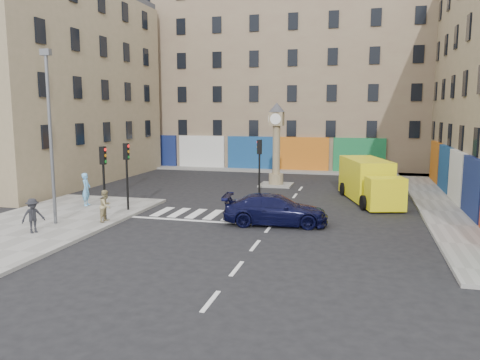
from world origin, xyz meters
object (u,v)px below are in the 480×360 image
at_px(traffic_light_island, 259,159).
at_px(traffic_light_left_near, 103,171).
at_px(navy_sedan, 275,210).
at_px(yellow_van, 369,181).
at_px(traffic_light_left_far, 127,166).
at_px(pedestrian_tan, 106,206).
at_px(lamp_post, 50,128).
at_px(clock_pillar, 276,139).
at_px(pedestrian_dark, 33,216).
at_px(pedestrian_blue, 86,189).

bearing_deg(traffic_light_island, traffic_light_left_near, -128.93).
xyz_separation_m(navy_sedan, yellow_van, (4.54, 7.50, 0.53)).
height_order(traffic_light_left_far, pedestrian_tan, traffic_light_left_far).
bearing_deg(lamp_post, traffic_light_left_far, 63.43).
distance_m(clock_pillar, pedestrian_tan, 15.65).
height_order(traffic_light_island, pedestrian_dark, traffic_light_island).
bearing_deg(pedestrian_dark, traffic_light_left_far, 15.76).
relative_size(clock_pillar, yellow_van, 0.82).
height_order(lamp_post, pedestrian_blue, lamp_post).
distance_m(yellow_van, pedestrian_tan, 15.92).
relative_size(traffic_light_left_near, clock_pillar, 0.61).
relative_size(traffic_light_island, pedestrian_tan, 2.33).
relative_size(traffic_light_island, lamp_post, 0.45).
distance_m(traffic_light_island, navy_sedan, 6.72).
bearing_deg(pedestrian_tan, traffic_light_left_near, 34.16).
bearing_deg(traffic_light_island, traffic_light_left_far, -139.40).
bearing_deg(traffic_light_island, pedestrian_tan, -126.13).
xyz_separation_m(traffic_light_left_far, pedestrian_dark, (-1.72, -5.60, -1.69)).
height_order(traffic_light_left_far, clock_pillar, clock_pillar).
bearing_deg(pedestrian_dark, lamp_post, 38.46).
relative_size(navy_sedan, pedestrian_dark, 3.29).
height_order(traffic_light_island, pedestrian_blue, traffic_light_island).
relative_size(traffic_light_left_far, yellow_van, 0.50).
distance_m(traffic_light_left_near, lamp_post, 3.21).
bearing_deg(navy_sedan, traffic_light_left_far, 78.84).
relative_size(lamp_post, yellow_van, 1.12).
bearing_deg(lamp_post, traffic_light_island, 48.29).
height_order(navy_sedan, pedestrian_dark, pedestrian_dark).
distance_m(traffic_light_island, pedestrian_blue, 10.54).
relative_size(pedestrian_blue, pedestrian_dark, 1.21).
xyz_separation_m(traffic_light_left_far, navy_sedan, (8.44, -0.70, -1.87)).
relative_size(traffic_light_left_far, pedestrian_dark, 2.36).
distance_m(lamp_post, pedestrian_dark, 4.26).
height_order(lamp_post, pedestrian_tan, lamp_post).
bearing_deg(lamp_post, clock_pillar, 61.65).
xyz_separation_m(traffic_light_left_far, yellow_van, (12.98, 6.80, -1.34)).
height_order(traffic_light_left_near, lamp_post, lamp_post).
height_order(traffic_light_left_near, yellow_van, traffic_light_left_near).
bearing_deg(yellow_van, pedestrian_tan, -158.97).
bearing_deg(navy_sedan, pedestrian_dark, 109.33).
distance_m(traffic_light_left_far, pedestrian_dark, 6.10).
bearing_deg(pedestrian_blue, pedestrian_dark, 176.52).
height_order(yellow_van, pedestrian_blue, yellow_van).
bearing_deg(pedestrian_tan, clock_pillar, -24.27).
bearing_deg(traffic_light_left_near, navy_sedan, 11.39).
distance_m(traffic_light_left_near, pedestrian_dark, 4.01).
xyz_separation_m(traffic_light_left_near, pedestrian_tan, (0.30, -0.42, -1.68)).
distance_m(navy_sedan, yellow_van, 8.78).
xyz_separation_m(traffic_light_left_far, pedestrian_blue, (-2.90, 0.49, -1.52)).
bearing_deg(traffic_light_left_far, traffic_light_left_near, -90.00).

